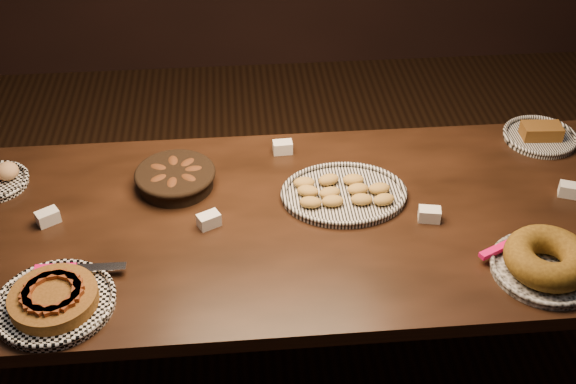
{
  "coord_description": "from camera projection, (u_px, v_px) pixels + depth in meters",
  "views": [
    {
      "loc": [
        -0.19,
        -1.8,
        2.25
      ],
      "look_at": [
        -0.03,
        0.05,
        0.82
      ],
      "focal_mm": 45.0,
      "sensor_mm": 36.0,
      "label": 1
    }
  ],
  "objects": [
    {
      "name": "ground",
      "position": [
        296.0,
        366.0,
        2.81
      ],
      "size": [
        5.0,
        5.0,
        0.0
      ],
      "primitive_type": "plane",
      "color": "black",
      "rests_on": "ground"
    },
    {
      "name": "buffet_table",
      "position": [
        297.0,
        235.0,
        2.39
      ],
      "size": [
        2.4,
        1.0,
        0.75
      ],
      "color": "black",
      "rests_on": "ground"
    },
    {
      "name": "apple_tart_plate",
      "position": [
        54.0,
        300.0,
        2.03
      ],
      "size": [
        0.36,
        0.34,
        0.06
      ],
      "rotation": [
        0.0,
        0.0,
        0.02
      ],
      "color": "white",
      "rests_on": "buffet_table"
    },
    {
      "name": "madeleine_platter",
      "position": [
        343.0,
        193.0,
        2.42
      ],
      "size": [
        0.42,
        0.34,
        0.05
      ],
      "rotation": [
        0.0,
        0.0,
        -0.12
      ],
      "color": "black",
      "rests_on": "buffet_table"
    },
    {
      "name": "bundt_cake_plate",
      "position": [
        547.0,
        261.0,
        2.12
      ],
      "size": [
        0.35,
        0.34,
        0.1
      ],
      "rotation": [
        0.0,
        0.0,
        -0.24
      ],
      "color": "black",
      "rests_on": "buffet_table"
    },
    {
      "name": "croissant_basket",
      "position": [
        176.0,
        177.0,
        2.46
      ],
      "size": [
        0.3,
        0.3,
        0.07
      ],
      "rotation": [
        0.0,
        0.0,
        0.22
      ],
      "color": "black",
      "rests_on": "buffet_table"
    },
    {
      "name": "loaf_plate",
      "position": [
        540.0,
        135.0,
        2.7
      ],
      "size": [
        0.27,
        0.27,
        0.06
      ],
      "rotation": [
        0.0,
        0.0,
        -0.07
      ],
      "color": "black",
      "rests_on": "buffet_table"
    },
    {
      "name": "tent_cards",
      "position": [
        310.0,
        196.0,
        2.4
      ],
      "size": [
        1.81,
        0.48,
        0.04
      ],
      "color": "white",
      "rests_on": "buffet_table"
    }
  ]
}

